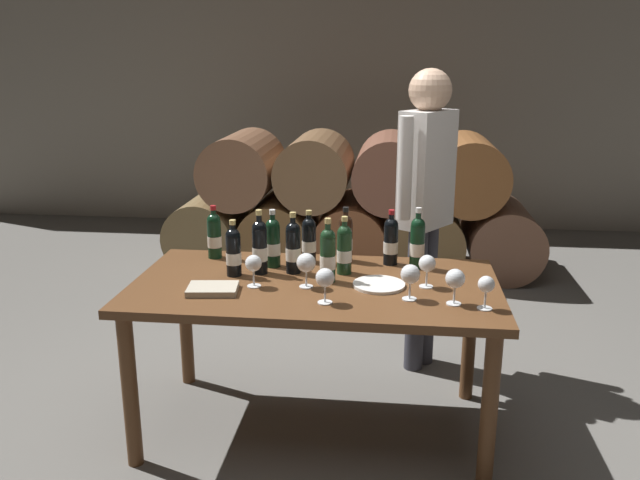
% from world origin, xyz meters
% --- Properties ---
extents(ground_plane, '(14.00, 14.00, 0.00)m').
position_xyz_m(ground_plane, '(0.00, 0.00, 0.00)').
color(ground_plane, '#66635E').
extents(cellar_back_wall, '(10.00, 0.24, 2.80)m').
position_xyz_m(cellar_back_wall, '(0.00, 4.20, 1.40)').
color(cellar_back_wall, gray).
rests_on(cellar_back_wall, ground_plane).
extents(barrel_stack, '(3.12, 0.90, 1.15)m').
position_xyz_m(barrel_stack, '(0.00, 2.60, 0.54)').
color(barrel_stack, brown).
rests_on(barrel_stack, ground_plane).
extents(dining_table, '(1.70, 0.90, 0.76)m').
position_xyz_m(dining_table, '(0.00, 0.00, 0.67)').
color(dining_table, brown).
rests_on(dining_table, ground_plane).
extents(wine_bottle_0, '(0.07, 0.07, 0.29)m').
position_xyz_m(wine_bottle_0, '(-0.24, 0.22, 0.89)').
color(wine_bottle_0, black).
rests_on(wine_bottle_0, dining_table).
extents(wine_bottle_1, '(0.07, 0.07, 0.28)m').
position_xyz_m(wine_bottle_1, '(0.11, 0.35, 0.88)').
color(wine_bottle_1, black).
rests_on(wine_bottle_1, dining_table).
extents(wine_bottle_2, '(0.07, 0.07, 0.28)m').
position_xyz_m(wine_bottle_2, '(0.12, 0.15, 0.88)').
color(wine_bottle_2, '#19381E').
rests_on(wine_bottle_2, dining_table).
extents(wine_bottle_3, '(0.07, 0.07, 0.31)m').
position_xyz_m(wine_bottle_3, '(0.47, 0.28, 0.89)').
color(wine_bottle_3, black).
rests_on(wine_bottle_3, dining_table).
extents(wine_bottle_4, '(0.07, 0.07, 0.30)m').
position_xyz_m(wine_bottle_4, '(0.06, 0.02, 0.89)').
color(wine_bottle_4, '#19381E').
rests_on(wine_bottle_4, dining_table).
extents(wine_bottle_5, '(0.07, 0.07, 0.28)m').
position_xyz_m(wine_bottle_5, '(0.34, 0.32, 0.88)').
color(wine_bottle_5, black).
rests_on(wine_bottle_5, dining_table).
extents(wine_bottle_6, '(0.07, 0.07, 0.28)m').
position_xyz_m(wine_bottle_6, '(-0.57, 0.33, 0.88)').
color(wine_bottle_6, black).
rests_on(wine_bottle_6, dining_table).
extents(wine_bottle_7, '(0.07, 0.07, 0.27)m').
position_xyz_m(wine_bottle_7, '(-0.40, 0.06, 0.88)').
color(wine_bottle_7, black).
rests_on(wine_bottle_7, dining_table).
extents(wine_bottle_8, '(0.07, 0.07, 0.30)m').
position_xyz_m(wine_bottle_8, '(-0.12, 0.13, 0.89)').
color(wine_bottle_8, black).
rests_on(wine_bottle_8, dining_table).
extents(wine_bottle_9, '(0.07, 0.07, 0.27)m').
position_xyz_m(wine_bottle_9, '(-0.07, 0.31, 0.88)').
color(wine_bottle_9, black).
rests_on(wine_bottle_9, dining_table).
extents(wine_bottle_10, '(0.07, 0.07, 0.32)m').
position_xyz_m(wine_bottle_10, '(-0.28, 0.10, 0.90)').
color(wine_bottle_10, black).
rests_on(wine_bottle_10, dining_table).
extents(wine_glass_0, '(0.07, 0.07, 0.14)m').
position_xyz_m(wine_glass_0, '(0.74, -0.24, 0.86)').
color(wine_glass_0, white).
rests_on(wine_glass_0, dining_table).
extents(wine_glass_1, '(0.08, 0.08, 0.16)m').
position_xyz_m(wine_glass_1, '(0.43, -0.17, 0.87)').
color(wine_glass_1, white).
rests_on(wine_glass_1, dining_table).
extents(wine_glass_2, '(0.08, 0.08, 0.16)m').
position_xyz_m(wine_glass_2, '(0.62, -0.20, 0.87)').
color(wine_glass_2, white).
rests_on(wine_glass_2, dining_table).
extents(wine_glass_3, '(0.09, 0.09, 0.16)m').
position_xyz_m(wine_glass_3, '(-0.03, -0.07, 0.87)').
color(wine_glass_3, white).
rests_on(wine_glass_3, dining_table).
extents(wine_glass_4, '(0.08, 0.08, 0.15)m').
position_xyz_m(wine_glass_4, '(-0.27, -0.08, 0.87)').
color(wine_glass_4, white).
rests_on(wine_glass_4, dining_table).
extents(wine_glass_5, '(0.08, 0.08, 0.15)m').
position_xyz_m(wine_glass_5, '(0.51, -0.00, 0.87)').
color(wine_glass_5, white).
rests_on(wine_glass_5, dining_table).
extents(wine_glass_6, '(0.08, 0.08, 0.16)m').
position_xyz_m(wine_glass_6, '(0.07, -0.25, 0.87)').
color(wine_glass_6, white).
rests_on(wine_glass_6, dining_table).
extents(tasting_notebook, '(0.24, 0.19, 0.03)m').
position_xyz_m(tasting_notebook, '(-0.44, -0.18, 0.77)').
color(tasting_notebook, '#B2A893').
rests_on(tasting_notebook, dining_table).
extents(serving_plate, '(0.24, 0.24, 0.01)m').
position_xyz_m(serving_plate, '(0.30, -0.01, 0.77)').
color(serving_plate, white).
rests_on(serving_plate, dining_table).
extents(sommelier_presenting, '(0.33, 0.42, 1.72)m').
position_xyz_m(sommelier_presenting, '(0.53, 0.75, 1.04)').
color(sommelier_presenting, '#383842').
rests_on(sommelier_presenting, ground_plane).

